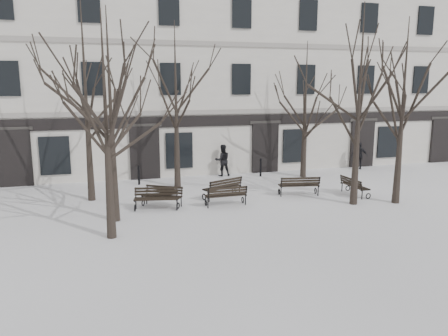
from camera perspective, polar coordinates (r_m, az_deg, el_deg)
name	(u,v)px	position (r m, az deg, el deg)	size (l,w,h in m)	color
ground	(254,214)	(17.62, 3.96, -6.05)	(100.00, 100.00, 0.00)	white
building	(189,78)	(29.38, -4.63, 11.61)	(40.40, 10.20, 11.40)	silver
tree_0	(105,99)	(14.65, -15.29, 8.65)	(5.21, 5.21, 7.44)	black
tree_1	(110,90)	(16.53, -14.71, 9.77)	(5.49, 5.49, 7.85)	black
tree_2	(360,81)	(19.21, 17.38, 10.77)	(5.88, 5.88, 8.40)	black
tree_3	(404,90)	(20.03, 22.44, 9.44)	(5.49, 5.49, 7.84)	black
tree_4	(85,74)	(19.93, -17.75, 11.56)	(6.20, 6.20, 8.86)	black
tree_5	(176,85)	(21.78, -6.34, 10.71)	(5.69, 5.69, 8.13)	black
tree_6	(306,93)	(24.49, 10.63, 9.55)	(5.19, 5.19, 7.41)	black
bench_0	(156,198)	(18.36, -8.85, -3.85)	(1.89, 0.98, 0.91)	black
bench_1	(226,195)	(18.63, 0.28, -3.54)	(1.78, 0.68, 0.89)	black
bench_2	(299,185)	(20.65, 9.79, -2.19)	(1.95, 0.98, 0.94)	black
bench_3	(163,195)	(18.83, -8.03, -3.56)	(1.74, 1.40, 0.86)	black
bench_4	(223,187)	(19.91, -0.13, -2.51)	(1.97, 1.36, 0.95)	black
bench_5	(354,186)	(21.34, 16.61, -2.21)	(0.69, 1.71, 0.85)	black
bollard_a	(139,174)	(22.97, -11.07, -0.82)	(0.13, 0.13, 1.02)	black
bollard_b	(261,167)	(24.68, 4.81, 0.17)	(0.13, 0.13, 1.03)	black
pedestrian_b	(223,176)	(24.83, -0.19, -1.02)	(0.87, 0.68, 1.80)	black
pedestrian_c	(359,169)	(28.04, 17.17, -0.14)	(0.97, 0.40, 1.66)	black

